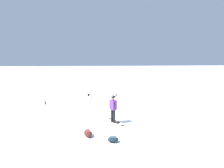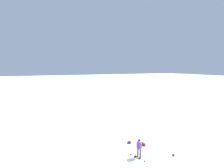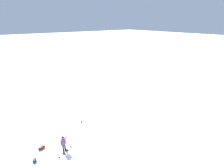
{
  "view_description": "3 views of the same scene",
  "coord_description": "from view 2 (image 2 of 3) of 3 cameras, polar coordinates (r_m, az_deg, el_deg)",
  "views": [
    {
      "loc": [
        -9.69,
        1.15,
        3.55
      ],
      "look_at": [
        -0.08,
        -0.56,
        2.25
      ],
      "focal_mm": 26.22,
      "sensor_mm": 36.0,
      "label": 1
    },
    {
      "loc": [
        9.48,
        -7.51,
        7.65
      ],
      "look_at": [
        1.71,
        -4.06,
        6.72
      ],
      "focal_mm": 23.79,
      "sensor_mm": 36.0,
      "label": 2
    },
    {
      "loc": [
        -3.45,
        -11.32,
        10.68
      ],
      "look_at": [
        1.86,
        -4.35,
        7.09
      ],
      "focal_mm": 24.7,
      "sensor_mm": 36.0,
      "label": 3
    }
  ],
  "objects": [
    {
      "name": "camera_tripod",
      "position": [
        13.09,
        22.39,
        -25.12
      ],
      "size": [
        0.62,
        0.61,
        1.31
      ],
      "color": "#262628",
      "rests_on": "ground_plane"
    },
    {
      "name": "gear_bag_small",
      "position": [
        16.26,
        6.65,
        -21.36
      ],
      "size": [
        0.4,
        0.55,
        0.25
      ],
      "color": "#192833",
      "rests_on": "ground_plane"
    },
    {
      "name": "snowboarder",
      "position": [
        13.87,
        10.37,
        -22.51
      ],
      "size": [
        0.67,
        0.59,
        1.68
      ],
      "color": "black",
      "rests_on": "ground_plane"
    },
    {
      "name": "ground_plane",
      "position": [
        14.31,
        13.6,
        -26.27
      ],
      "size": [
        300.0,
        300.0,
        0.0
      ],
      "primitive_type": "plane",
      "color": "white"
    },
    {
      "name": "ski_poles",
      "position": [
        15.95,
        23.62,
        -19.47
      ],
      "size": [
        0.32,
        0.2,
        1.34
      ],
      "color": "gray",
      "rests_on": "ground_plane"
    },
    {
      "name": "snowboard",
      "position": [
        14.29,
        9.74,
        -26.12
      ],
      "size": [
        1.63,
        0.86,
        0.1
      ],
      "color": "beige",
      "rests_on": "ground_plane"
    },
    {
      "name": "gear_bag_large",
      "position": [
        16.17,
        11.83,
        -21.59
      ],
      "size": [
        0.73,
        0.51,
        0.26
      ],
      "color": "#4C1E19",
      "rests_on": "ground_plane"
    }
  ]
}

